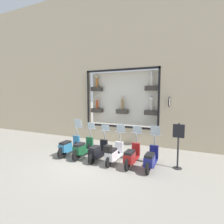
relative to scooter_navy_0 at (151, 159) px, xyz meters
name	(u,v)px	position (x,y,z in m)	size (l,w,h in m)	color
ground_plane	(93,161)	(-0.19, 2.61, -0.43)	(120.00, 120.00, 0.00)	gray
building_facade	(122,63)	(3.41, 2.61, 4.56)	(1.21, 36.00, 9.81)	tan
scooter_navy_0	(151,159)	(0.00, 0.00, 0.00)	(1.80, 0.61, 1.67)	black
scooter_red_1	(132,156)	(0.00, 0.83, 0.00)	(1.80, 0.60, 1.60)	black
scooter_white_2	(113,153)	(-0.07, 1.65, 0.03)	(1.79, 0.60, 1.62)	black
scooter_black_3	(98,151)	(-0.01, 2.48, -0.01)	(1.79, 0.61, 1.54)	black
scooter_green_4	(83,148)	(0.00, 3.30, 0.02)	(1.81, 0.60, 1.59)	black
scooter_teal_5	(69,146)	(0.01, 4.13, 0.02)	(1.81, 0.60, 1.72)	black
shop_sign_post	(178,144)	(0.50, -0.99, 0.61)	(0.36, 0.45, 1.90)	#232326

